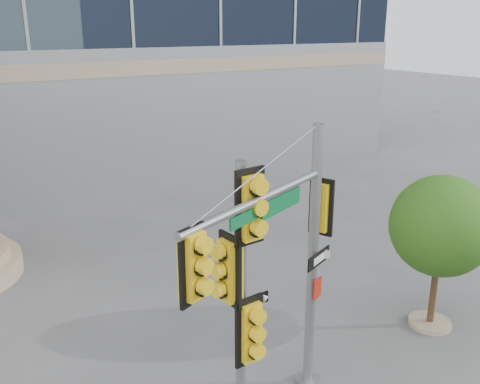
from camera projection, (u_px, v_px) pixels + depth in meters
ground at (306, 382)px, 10.80m from camera, size 120.00×120.00×0.00m
main_signal_pole at (288, 249)px, 9.07m from camera, size 3.86×1.92×5.27m
secondary_signal_pole at (242, 284)px, 8.63m from camera, size 0.88×0.64×4.93m
street_tree at (442, 229)px, 12.16m from camera, size 2.39×2.33×3.72m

